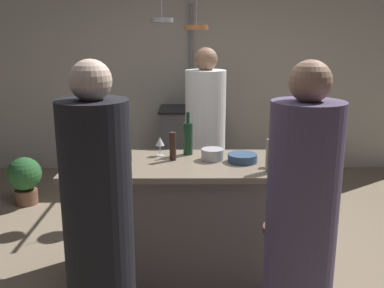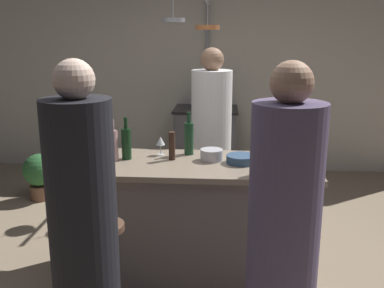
{
  "view_description": "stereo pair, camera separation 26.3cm",
  "coord_description": "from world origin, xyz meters",
  "px_view_note": "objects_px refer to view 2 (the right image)",
  "views": [
    {
      "loc": [
        -0.02,
        -3.06,
        1.81
      ],
      "look_at": [
        0.0,
        0.15,
        1.0
      ],
      "focal_mm": 41.24,
      "sensor_mm": 36.0,
      "label": 1
    },
    {
      "loc": [
        0.25,
        -3.05,
        1.81
      ],
      "look_at": [
        0.0,
        0.15,
        1.0
      ],
      "focal_mm": 41.24,
      "sensor_mm": 36.0,
      "label": 2
    }
  ],
  "objects_px": {
    "stove_range": "(206,142)",
    "wine_bottle_red": "(126,143)",
    "wine_glass_near_left_guest": "(161,142)",
    "mixing_bowl_blue": "(241,159)",
    "bar_stool_left": "(105,269)",
    "mixing_bowl_steel": "(212,155)",
    "pepper_mill": "(172,146)",
    "wine_bottle_green": "(189,138)",
    "wine_bottle_rose": "(113,145)",
    "bar_stool_right": "(273,276)",
    "wine_glass_by_chef": "(111,139)",
    "chef": "(211,150)",
    "guest_right": "(283,244)",
    "guest_left": "(84,233)",
    "potted_plant": "(40,174)",
    "wine_bottle_white": "(267,156)",
    "wine_glass_near_right_guest": "(269,154)"
  },
  "relations": [
    {
      "from": "guest_left",
      "to": "guest_right",
      "type": "bearing_deg",
      "value": -1.95
    },
    {
      "from": "wine_bottle_white",
      "to": "wine_glass_by_chef",
      "type": "distance_m",
      "value": 1.27
    },
    {
      "from": "bar_stool_right",
      "to": "wine_glass_by_chef",
      "type": "height_order",
      "value": "wine_glass_by_chef"
    },
    {
      "from": "pepper_mill",
      "to": "wine_bottle_white",
      "type": "xyz_separation_m",
      "value": [
        0.67,
        -0.29,
        0.01
      ]
    },
    {
      "from": "guest_left",
      "to": "potted_plant",
      "type": "relative_size",
      "value": 3.26
    },
    {
      "from": "wine_glass_near_left_guest",
      "to": "mixing_bowl_blue",
      "type": "bearing_deg",
      "value": -15.63
    },
    {
      "from": "chef",
      "to": "guest_right",
      "type": "xyz_separation_m",
      "value": [
        0.42,
        -1.81,
        -0.0
      ]
    },
    {
      "from": "bar_stool_left",
      "to": "wine_glass_near_left_guest",
      "type": "bearing_deg",
      "value": 73.21
    },
    {
      "from": "bar_stool_left",
      "to": "wine_glass_near_left_guest",
      "type": "xyz_separation_m",
      "value": [
        0.24,
        0.8,
        0.63
      ]
    },
    {
      "from": "wine_bottle_rose",
      "to": "wine_bottle_white",
      "type": "bearing_deg",
      "value": -11.72
    },
    {
      "from": "stove_range",
      "to": "wine_bottle_rose",
      "type": "height_order",
      "value": "wine_bottle_rose"
    },
    {
      "from": "stove_range",
      "to": "wine_bottle_rose",
      "type": "xyz_separation_m",
      "value": [
        -0.56,
        -2.45,
        0.57
      ]
    },
    {
      "from": "stove_range",
      "to": "wine_bottle_red",
      "type": "bearing_deg",
      "value": -101.31
    },
    {
      "from": "guest_left",
      "to": "bar_stool_right",
      "type": "distance_m",
      "value": 1.17
    },
    {
      "from": "bar_stool_left",
      "to": "mixing_bowl_steel",
      "type": "bearing_deg",
      "value": 47.17
    },
    {
      "from": "bar_stool_right",
      "to": "wine_bottle_rose",
      "type": "height_order",
      "value": "wine_bottle_rose"
    },
    {
      "from": "pepper_mill",
      "to": "mixing_bowl_blue",
      "type": "height_order",
      "value": "pepper_mill"
    },
    {
      "from": "wine_glass_near_left_guest",
      "to": "guest_right",
      "type": "bearing_deg",
      "value": -56.36
    },
    {
      "from": "wine_bottle_green",
      "to": "mixing_bowl_blue",
      "type": "distance_m",
      "value": 0.46
    },
    {
      "from": "pepper_mill",
      "to": "wine_bottle_rose",
      "type": "xyz_separation_m",
      "value": [
        -0.42,
        -0.06,
        0.02
      ]
    },
    {
      "from": "bar_stool_right",
      "to": "wine_glass_by_chef",
      "type": "bearing_deg",
      "value": 144.04
    },
    {
      "from": "bar_stool_left",
      "to": "bar_stool_right",
      "type": "relative_size",
      "value": 1.0
    },
    {
      "from": "wine_glass_near_right_guest",
      "to": "wine_glass_near_left_guest",
      "type": "distance_m",
      "value": 0.84
    },
    {
      "from": "pepper_mill",
      "to": "wine_bottle_green",
      "type": "distance_m",
      "value": 0.2
    },
    {
      "from": "chef",
      "to": "pepper_mill",
      "type": "height_order",
      "value": "chef"
    },
    {
      "from": "potted_plant",
      "to": "wine_bottle_red",
      "type": "height_order",
      "value": "wine_bottle_red"
    },
    {
      "from": "wine_glass_near_left_guest",
      "to": "potted_plant",
      "type": "bearing_deg",
      "value": 140.47
    },
    {
      "from": "wine_bottle_white",
      "to": "mixing_bowl_steel",
      "type": "relative_size",
      "value": 1.87
    },
    {
      "from": "pepper_mill",
      "to": "mixing_bowl_steel",
      "type": "relative_size",
      "value": 1.27
    },
    {
      "from": "wine_bottle_green",
      "to": "wine_bottle_white",
      "type": "height_order",
      "value": "wine_bottle_green"
    },
    {
      "from": "stove_range",
      "to": "wine_glass_near_left_guest",
      "type": "relative_size",
      "value": 6.1
    },
    {
      "from": "bar_stool_left",
      "to": "mixing_bowl_steel",
      "type": "xyz_separation_m",
      "value": [
        0.64,
        0.69,
        0.57
      ]
    },
    {
      "from": "chef",
      "to": "potted_plant",
      "type": "relative_size",
      "value": 3.25
    },
    {
      "from": "wine_glass_by_chef",
      "to": "wine_glass_near_left_guest",
      "type": "xyz_separation_m",
      "value": [
        0.4,
        -0.07,
        0.0
      ]
    },
    {
      "from": "stove_range",
      "to": "wine_bottle_red",
      "type": "xyz_separation_m",
      "value": [
        -0.48,
        -2.4,
        0.58
      ]
    },
    {
      "from": "stove_range",
      "to": "mixing_bowl_steel",
      "type": "height_order",
      "value": "mixing_bowl_steel"
    },
    {
      "from": "bar_stool_right",
      "to": "mixing_bowl_steel",
      "type": "distance_m",
      "value": 0.98
    },
    {
      "from": "chef",
      "to": "wine_bottle_rose",
      "type": "bearing_deg",
      "value": -130.63
    },
    {
      "from": "chef",
      "to": "guest_left",
      "type": "height_order",
      "value": "guest_left"
    },
    {
      "from": "stove_range",
      "to": "wine_glass_by_chef",
      "type": "bearing_deg",
      "value": -106.38
    },
    {
      "from": "chef",
      "to": "wine_bottle_green",
      "type": "height_order",
      "value": "chef"
    },
    {
      "from": "bar_stool_left",
      "to": "wine_bottle_rose",
      "type": "distance_m",
      "value": 0.9
    },
    {
      "from": "wine_glass_by_chef",
      "to": "mixing_bowl_steel",
      "type": "xyz_separation_m",
      "value": [
        0.8,
        -0.18,
        -0.06
      ]
    },
    {
      "from": "stove_range",
      "to": "wine_glass_near_right_guest",
      "type": "bearing_deg",
      "value": -77.86
    },
    {
      "from": "wine_bottle_red",
      "to": "wine_glass_near_right_guest",
      "type": "xyz_separation_m",
      "value": [
        1.03,
        -0.16,
        -0.02
      ]
    },
    {
      "from": "potted_plant",
      "to": "wine_bottle_white",
      "type": "distance_m",
      "value": 2.96
    },
    {
      "from": "guest_left",
      "to": "wine_bottle_green",
      "type": "distance_m",
      "value": 1.3
    },
    {
      "from": "stove_range",
      "to": "bar_stool_left",
      "type": "height_order",
      "value": "stove_range"
    },
    {
      "from": "guest_right",
      "to": "potted_plant",
      "type": "bearing_deg",
      "value": 133.51
    },
    {
      "from": "wine_bottle_rose",
      "to": "wine_bottle_red",
      "type": "relative_size",
      "value": 0.99
    }
  ]
}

